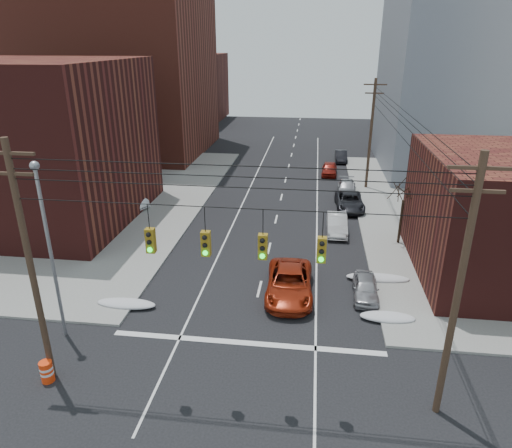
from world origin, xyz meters
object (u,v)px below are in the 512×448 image
(parked_car_d, at_px, (347,187))
(construction_barrel, at_px, (47,371))
(parked_car_b, at_px, (337,224))
(parked_car_e, at_px, (329,169))
(red_pickup, at_px, (289,283))
(parked_car_f, at_px, (341,156))
(lot_car_b, at_px, (129,186))
(parked_car_a, at_px, (366,288))
(lot_car_c, at_px, (47,219))
(lot_car_a, at_px, (127,200))
(lot_car_d, at_px, (88,199))
(parked_car_c, at_px, (350,201))

(parked_car_d, xyz_separation_m, construction_barrel, (-14.90, -29.32, -0.11))
(parked_car_b, distance_m, parked_car_e, 16.91)
(red_pickup, xyz_separation_m, parked_car_f, (4.53, 33.68, -0.14))
(parked_car_e, xyz_separation_m, lot_car_b, (-19.90, -9.73, 0.21))
(lot_car_b, bearing_deg, parked_car_e, -87.60)
(parked_car_a, distance_m, lot_car_c, 25.88)
(lot_car_b, height_order, construction_barrel, lot_car_b)
(parked_car_a, height_order, lot_car_c, lot_car_c)
(parked_car_b, bearing_deg, parked_car_e, 90.57)
(lot_car_c, bearing_deg, parked_car_b, -82.35)
(parked_car_e, distance_m, lot_car_a, 23.03)
(parked_car_e, distance_m, lot_car_c, 29.96)
(red_pickup, distance_m, lot_car_b, 24.27)
(parked_car_a, xyz_separation_m, lot_car_d, (-23.74, 12.73, 0.26))
(red_pickup, bearing_deg, parked_car_a, 2.73)
(parked_car_b, bearing_deg, parked_car_a, -82.54)
(construction_barrel, bearing_deg, parked_car_a, 31.86)
(parked_car_e, relative_size, lot_car_d, 0.97)
(parked_car_f, bearing_deg, parked_car_a, -90.05)
(lot_car_d, relative_size, construction_barrel, 4.20)
(lot_car_d, bearing_deg, lot_car_a, -74.70)
(parked_car_d, bearing_deg, construction_barrel, -114.40)
(lot_car_d, bearing_deg, parked_car_f, -38.80)
(parked_car_e, relative_size, lot_car_a, 0.96)
(parked_car_a, xyz_separation_m, lot_car_c, (-24.72, 7.66, 0.24))
(red_pickup, relative_size, lot_car_b, 1.05)
(parked_car_c, relative_size, parked_car_f, 1.26)
(red_pickup, bearing_deg, parked_car_b, 70.65)
(parked_car_b, distance_m, construction_barrel, 23.40)
(parked_car_d, height_order, lot_car_d, lot_car_d)
(parked_car_a, height_order, lot_car_d, lot_car_d)
(red_pickup, height_order, parked_car_f, red_pickup)
(parked_car_b, relative_size, lot_car_b, 0.78)
(parked_car_b, height_order, parked_car_e, parked_car_b)
(red_pickup, xyz_separation_m, lot_car_d, (-19.21, 13.10, 0.07))
(parked_car_c, relative_size, lot_car_b, 0.94)
(lot_car_a, height_order, lot_car_c, lot_car_c)
(parked_car_a, distance_m, lot_car_d, 26.94)
(red_pickup, distance_m, parked_car_e, 27.25)
(parked_car_c, xyz_separation_m, lot_car_b, (-21.50, 1.44, 0.20))
(lot_car_b, bearing_deg, lot_car_d, 128.65)
(parked_car_e, distance_m, lot_car_b, 22.16)
(parked_car_f, height_order, lot_car_d, lot_car_d)
(parked_car_a, height_order, lot_car_a, lot_car_a)
(parked_car_b, xyz_separation_m, construction_barrel, (-13.56, -19.07, -0.19))
(lot_car_b, bearing_deg, parked_car_f, -76.45)
(parked_car_e, bearing_deg, lot_car_b, -151.21)
(parked_car_c, xyz_separation_m, parked_car_f, (0.00, 17.77, -0.05))
(parked_car_f, height_order, lot_car_b, lot_car_b)
(lot_car_a, distance_m, construction_barrel, 22.91)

